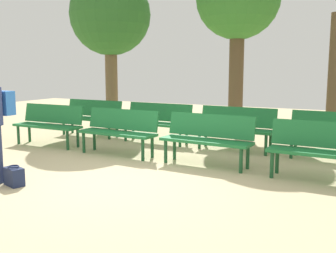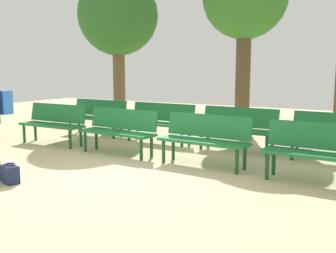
{
  "view_description": "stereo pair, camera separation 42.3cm",
  "coord_description": "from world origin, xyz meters",
  "views": [
    {
      "loc": [
        3.42,
        -4.81,
        1.68
      ],
      "look_at": [
        0.0,
        2.01,
        0.55
      ],
      "focal_mm": 42.84,
      "sensor_mm": 36.0,
      "label": 1
    },
    {
      "loc": [
        3.79,
        -4.61,
        1.68
      ],
      "look_at": [
        0.0,
        2.01,
        0.55
      ],
      "focal_mm": 42.84,
      "sensor_mm": 36.0,
      "label": 2
    }
  ],
  "objects": [
    {
      "name": "tree_1",
      "position": [
        0.29,
        5.4,
        3.38
      ],
      "size": [
        2.16,
        2.16,
        4.54
      ],
      "color": "brown",
      "rests_on": "ground_plane"
    },
    {
      "name": "bench_r0_c0",
      "position": [
        -2.72,
        1.71,
        0.5
      ],
      "size": [
        1.61,
        0.5,
        0.87
      ],
      "rotation": [
        0.0,
        0.0,
        -0.01
      ],
      "color": "#1E7238",
      "rests_on": "ground_plane"
    },
    {
      "name": "bench_r0_c3",
      "position": [
        2.88,
        1.44,
        0.5
      ],
      "size": [
        1.62,
        0.55,
        0.87
      ],
      "rotation": [
        0.0,
        0.0,
        -0.04
      ],
      "color": "#1E7238",
      "rests_on": "ground_plane"
    },
    {
      "name": "bench_r1_c2",
      "position": [
        1.04,
        3.02,
        0.5
      ],
      "size": [
        1.62,
        0.56,
        0.87
      ],
      "rotation": [
        0.0,
        0.0,
        -0.05
      ],
      "color": "#1E7238",
      "rests_on": "ground_plane"
    },
    {
      "name": "tree_3",
      "position": [
        -3.05,
        4.56,
        3.06
      ],
      "size": [
        2.21,
        2.21,
        4.21
      ],
      "color": "brown",
      "rests_on": "ground_plane"
    },
    {
      "name": "bench_r1_c0",
      "position": [
        -2.67,
        3.13,
        0.5
      ],
      "size": [
        1.61,
        0.52,
        0.87
      ],
      "rotation": [
        0.0,
        0.0,
        -0.02
      ],
      "color": "#1E7238",
      "rests_on": "ground_plane"
    },
    {
      "name": "bench_r0_c1",
      "position": [
        -0.85,
        1.6,
        0.5
      ],
      "size": [
        1.63,
        0.58,
        0.87
      ],
      "rotation": [
        0.0,
        0.0,
        -0.06
      ],
      "color": "#1E7238",
      "rests_on": "ground_plane"
    },
    {
      "name": "bench_r0_c2",
      "position": [
        0.98,
        1.58,
        0.5
      ],
      "size": [
        1.63,
        0.58,
        0.87
      ],
      "rotation": [
        0.0,
        0.0,
        -0.06
      ],
      "color": "#1E7238",
      "rests_on": "ground_plane"
    },
    {
      "name": "handbag",
      "position": [
        -1.05,
        -0.82,
        0.13
      ],
      "size": [
        0.36,
        0.27,
        0.29
      ],
      "color": "#192347",
      "rests_on": "ground_plane"
    },
    {
      "name": "bench_r1_c3",
      "position": [
        2.92,
        2.92,
        0.5
      ],
      "size": [
        1.63,
        0.58,
        0.87
      ],
      "rotation": [
        0.0,
        0.0,
        -0.07
      ],
      "color": "#1E7238",
      "rests_on": "ground_plane"
    },
    {
      "name": "bench_r1_c1",
      "position": [
        -0.8,
        3.06,
        0.5
      ],
      "size": [
        1.62,
        0.54,
        0.87
      ],
      "rotation": [
        0.0,
        0.0,
        -0.03
      ],
      "color": "#1E7238",
      "rests_on": "ground_plane"
    },
    {
      "name": "ground_plane",
      "position": [
        0.0,
        0.0,
        0.0
      ],
      "size": [
        24.0,
        24.0,
        0.0
      ],
      "primitive_type": "plane",
      "color": "#CCB789"
    }
  ]
}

